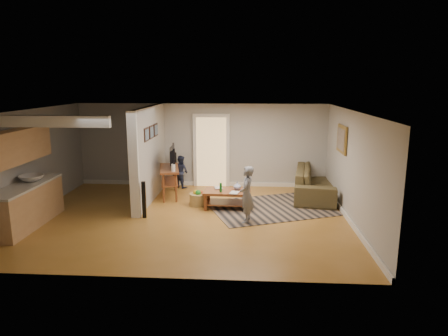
{
  "coord_description": "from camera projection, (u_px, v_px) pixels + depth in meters",
  "views": [
    {
      "loc": [
        1.43,
        -8.9,
        3.13
      ],
      "look_at": [
        0.84,
        0.46,
        1.1
      ],
      "focal_mm": 32.0,
      "sensor_mm": 36.0,
      "label": 1
    }
  ],
  "objects": [
    {
      "name": "speaker_left",
      "position": [
        144.0,
        200.0,
        9.3
      ],
      "size": [
        0.1,
        0.1,
        0.87
      ],
      "primitive_type": "cube",
      "rotation": [
        0.0,
        0.0,
        0.1
      ],
      "color": "black",
      "rests_on": "ground"
    },
    {
      "name": "child",
      "position": [
        246.0,
        222.0,
        9.1
      ],
      "size": [
        0.38,
        0.51,
        1.3
      ],
      "primitive_type": "imported",
      "rotation": [
        0.0,
        0.0,
        -1.72
      ],
      "color": "gray",
      "rests_on": "ground"
    },
    {
      "name": "coffee_table",
      "position": [
        228.0,
        194.0,
        10.03
      ],
      "size": [
        1.19,
        0.73,
        0.69
      ],
      "rotation": [
        0.0,
        0.0,
        -0.05
      ],
      "color": "brown",
      "rests_on": "ground"
    },
    {
      "name": "room_shell",
      "position": [
        145.0,
        153.0,
        9.6
      ],
      "size": [
        7.54,
        6.02,
        2.52
      ],
      "color": "#AEACA7",
      "rests_on": "ground"
    },
    {
      "name": "sofa",
      "position": [
        315.0,
        195.0,
        11.24
      ],
      "size": [
        1.46,
        2.83,
        0.79
      ],
      "primitive_type": "imported",
      "rotation": [
        0.0,
        0.0,
        1.42
      ],
      "color": "#3F361F",
      "rests_on": "ground"
    },
    {
      "name": "tv_console",
      "position": [
        170.0,
        170.0,
        10.96
      ],
      "size": [
        0.75,
        1.38,
        1.13
      ],
      "rotation": [
        0.0,
        0.0,
        0.2
      ],
      "color": "brown",
      "rests_on": "ground"
    },
    {
      "name": "ground",
      "position": [
        187.0,
        217.0,
        9.43
      ],
      "size": [
        7.5,
        7.5,
        0.0
      ],
      "primitive_type": "plane",
      "color": "olive",
      "rests_on": "ground"
    },
    {
      "name": "area_rug",
      "position": [
        271.0,
        208.0,
        10.11
      ],
      "size": [
        3.53,
        3.08,
        0.01
      ],
      "primitive_type": "cube",
      "rotation": [
        0.0,
        0.0,
        0.37
      ],
      "color": "black",
      "rests_on": "ground"
    },
    {
      "name": "speaker_right",
      "position": [
        175.0,
        170.0,
        12.0
      ],
      "size": [
        0.14,
        0.14,
        1.07
      ],
      "primitive_type": "cube",
      "rotation": [
        0.0,
        0.0,
        0.42
      ],
      "color": "black",
      "rests_on": "ground"
    },
    {
      "name": "toddler",
      "position": [
        181.0,
        187.0,
        12.1
      ],
      "size": [
        0.6,
        0.58,
        0.98
      ],
      "primitive_type": "imported",
      "rotation": [
        0.0,
        0.0,
        2.47
      ],
      "color": "#212845",
      "rests_on": "ground"
    },
    {
      "name": "toy_basket",
      "position": [
        199.0,
        199.0,
        10.32
      ],
      "size": [
        0.47,
        0.47,
        0.42
      ],
      "color": "#9F8645",
      "rests_on": "ground"
    }
  ]
}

